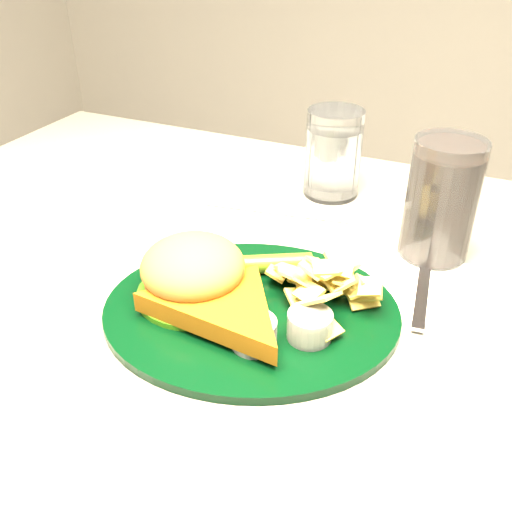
{
  "coord_description": "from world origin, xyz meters",
  "views": [
    {
      "loc": [
        0.25,
        -0.55,
        1.14
      ],
      "look_at": [
        0.02,
        -0.05,
        0.8
      ],
      "focal_mm": 40.0,
      "sensor_mm": 36.0,
      "label": 1
    }
  ],
  "objects_px": {
    "water_glass": "(333,154)",
    "fork_napkin": "(424,286)",
    "dinner_plate": "(251,287)",
    "table": "(256,459)",
    "cola_glass": "(441,202)"
  },
  "relations": [
    {
      "from": "table",
      "to": "fork_napkin",
      "type": "bearing_deg",
      "value": 8.43
    },
    {
      "from": "dinner_plate",
      "to": "cola_glass",
      "type": "distance_m",
      "value": 0.26
    },
    {
      "from": "water_glass",
      "to": "fork_napkin",
      "type": "bearing_deg",
      "value": -48.36
    },
    {
      "from": "dinner_plate",
      "to": "cola_glass",
      "type": "xyz_separation_m",
      "value": [
        0.16,
        0.21,
        0.04
      ]
    },
    {
      "from": "dinner_plate",
      "to": "fork_napkin",
      "type": "distance_m",
      "value": 0.21
    },
    {
      "from": "dinner_plate",
      "to": "fork_napkin",
      "type": "relative_size",
      "value": 1.68
    },
    {
      "from": "dinner_plate",
      "to": "water_glass",
      "type": "distance_m",
      "value": 0.33
    },
    {
      "from": "dinner_plate",
      "to": "fork_napkin",
      "type": "height_order",
      "value": "dinner_plate"
    },
    {
      "from": "water_glass",
      "to": "table",
      "type": "bearing_deg",
      "value": -95.45
    },
    {
      "from": "dinner_plate",
      "to": "water_glass",
      "type": "height_order",
      "value": "water_glass"
    },
    {
      "from": "table",
      "to": "dinner_plate",
      "type": "distance_m",
      "value": 0.42
    },
    {
      "from": "water_glass",
      "to": "fork_napkin",
      "type": "relative_size",
      "value": 0.68
    },
    {
      "from": "table",
      "to": "fork_napkin",
      "type": "xyz_separation_m",
      "value": [
        0.2,
        0.03,
        0.38
      ]
    },
    {
      "from": "cola_glass",
      "to": "fork_napkin",
      "type": "distance_m",
      "value": 0.11
    },
    {
      "from": "cola_glass",
      "to": "dinner_plate",
      "type": "bearing_deg",
      "value": -128.11
    }
  ]
}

